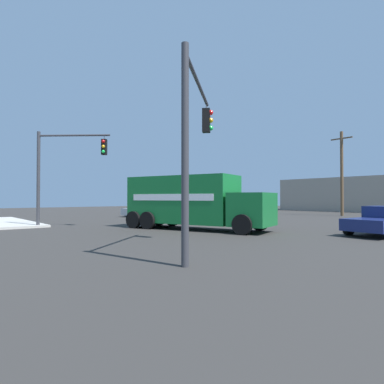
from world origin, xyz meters
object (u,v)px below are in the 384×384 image
object	(u,v)px
delivery_truck	(192,202)
traffic_light_primary	(195,130)
traffic_light_secondary	(62,163)
sedan_silver	(145,210)
utility_pole	(342,172)

from	to	relation	value
delivery_truck	traffic_light_primary	bearing A→B (deg)	-39.22
traffic_light_primary	traffic_light_secondary	bearing A→B (deg)	179.70
sedan_silver	utility_pole	world-z (taller)	utility_pole
traffic_light_secondary	utility_pole	xyz separation A→B (m)	(4.91, 25.69, 0.43)
utility_pole	delivery_truck	bearing A→B (deg)	-86.89
sedan_silver	utility_pole	xyz separation A→B (m)	(11.75, 15.64, 3.72)
delivery_truck	traffic_light_primary	size ratio (longest dim) A/B	1.49
traffic_light_primary	traffic_light_secondary	distance (m)	12.63
traffic_light_primary	sedan_silver	distance (m)	22.18
delivery_truck	utility_pole	xyz separation A→B (m)	(-1.11, 20.36, 2.78)
traffic_light_secondary	traffic_light_primary	bearing A→B (deg)	-0.30
delivery_truck	traffic_light_secondary	size ratio (longest dim) A/B	1.53
traffic_light_secondary	delivery_truck	bearing A→B (deg)	41.53
delivery_truck	sedan_silver	size ratio (longest dim) A/B	1.97
sedan_silver	delivery_truck	bearing A→B (deg)	-20.15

